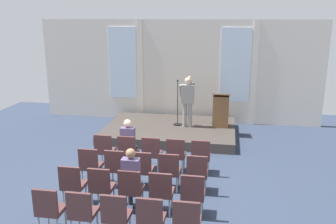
# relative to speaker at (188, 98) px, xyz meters

# --- Properties ---
(ground_plane) EXTENTS (15.28, 15.28, 0.00)m
(ground_plane) POSITION_rel_speaker_xyz_m (-0.57, -4.18, -1.27)
(ground_plane) COLOR #2D384C
(rear_partition) EXTENTS (10.47, 0.14, 3.78)m
(rear_partition) POSITION_rel_speaker_xyz_m (-0.55, 1.70, 0.63)
(rear_partition) COLOR silver
(rear_partition) RESTS_ON ground
(stage_platform) EXTENTS (4.30, 2.97, 0.30)m
(stage_platform) POSITION_rel_speaker_xyz_m (-0.57, -0.09, -1.12)
(stage_platform) COLOR #3F3833
(stage_platform) RESTS_ON ground
(speaker) EXTENTS (0.51, 0.69, 1.66)m
(speaker) POSITION_rel_speaker_xyz_m (0.00, 0.00, 0.00)
(speaker) COLOR gray
(speaker) RESTS_ON stage_platform
(mic_stand) EXTENTS (0.28, 0.28, 1.55)m
(mic_stand) POSITION_rel_speaker_xyz_m (-0.35, 0.12, -0.63)
(mic_stand) COLOR black
(mic_stand) RESTS_ON stage_platform
(lectern) EXTENTS (0.60, 0.48, 1.16)m
(lectern) POSITION_rel_speaker_xyz_m (1.09, 0.18, -0.41)
(lectern) COLOR brown
(lectern) RESTS_ON stage_platform
(chair_r0_c0) EXTENTS (0.46, 0.44, 0.94)m
(chair_r0_c0) POSITION_rel_speaker_xyz_m (-1.83, -3.02, -0.74)
(chair_r0_c0) COLOR #99999E
(chair_r0_c0) RESTS_ON ground
(chair_r0_c1) EXTENTS (0.46, 0.44, 0.94)m
(chair_r0_c1) POSITION_rel_speaker_xyz_m (-1.20, -3.02, -0.74)
(chair_r0_c1) COLOR #99999E
(chair_r0_c1) RESTS_ON ground
(audience_r0_c1) EXTENTS (0.36, 0.39, 1.34)m
(audience_r0_c1) POSITION_rel_speaker_xyz_m (-1.20, -2.94, -0.53)
(audience_r0_c1) COLOR #2D2D33
(audience_r0_c1) RESTS_ON ground
(chair_r0_c2) EXTENTS (0.46, 0.44, 0.94)m
(chair_r0_c2) POSITION_rel_speaker_xyz_m (-0.57, -3.02, -0.74)
(chair_r0_c2) COLOR #99999E
(chair_r0_c2) RESTS_ON ground
(chair_r0_c3) EXTENTS (0.46, 0.44, 0.94)m
(chair_r0_c3) POSITION_rel_speaker_xyz_m (0.06, -3.02, -0.74)
(chair_r0_c3) COLOR #99999E
(chair_r0_c3) RESTS_ON ground
(chair_r0_c4) EXTENTS (0.46, 0.44, 0.94)m
(chair_r0_c4) POSITION_rel_speaker_xyz_m (0.69, -3.02, -0.74)
(chair_r0_c4) COLOR #99999E
(chair_r0_c4) RESTS_ON ground
(chair_r1_c0) EXTENTS (0.46, 0.44, 0.94)m
(chair_r1_c0) POSITION_rel_speaker_xyz_m (-1.83, -4.03, -0.74)
(chair_r1_c0) COLOR #99999E
(chair_r1_c0) RESTS_ON ground
(chair_r1_c1) EXTENTS (0.46, 0.44, 0.94)m
(chair_r1_c1) POSITION_rel_speaker_xyz_m (-1.20, -4.03, -0.74)
(chair_r1_c1) COLOR #99999E
(chair_r1_c1) RESTS_ON ground
(chair_r1_c2) EXTENTS (0.46, 0.44, 0.94)m
(chair_r1_c2) POSITION_rel_speaker_xyz_m (-0.57, -4.03, -0.74)
(chair_r1_c2) COLOR #99999E
(chair_r1_c2) RESTS_ON ground
(chair_r1_c3) EXTENTS (0.46, 0.44, 0.94)m
(chair_r1_c3) POSITION_rel_speaker_xyz_m (0.06, -4.03, -0.74)
(chair_r1_c3) COLOR #99999E
(chair_r1_c3) RESTS_ON ground
(chair_r1_c4) EXTENTS (0.46, 0.44, 0.94)m
(chair_r1_c4) POSITION_rel_speaker_xyz_m (0.69, -4.03, -0.74)
(chair_r1_c4) COLOR #99999E
(chair_r1_c4) RESTS_ON ground
(chair_r2_c0) EXTENTS (0.46, 0.44, 0.94)m
(chair_r2_c0) POSITION_rel_speaker_xyz_m (-1.83, -5.04, -0.74)
(chair_r2_c0) COLOR #99999E
(chair_r2_c0) RESTS_ON ground
(chair_r2_c1) EXTENTS (0.46, 0.44, 0.94)m
(chair_r2_c1) POSITION_rel_speaker_xyz_m (-1.20, -5.04, -0.74)
(chair_r2_c1) COLOR #99999E
(chair_r2_c1) RESTS_ON ground
(chair_r2_c2) EXTENTS (0.46, 0.44, 0.94)m
(chair_r2_c2) POSITION_rel_speaker_xyz_m (-0.57, -5.04, -0.74)
(chair_r2_c2) COLOR #99999E
(chair_r2_c2) RESTS_ON ground
(audience_r2_c2) EXTENTS (0.36, 0.39, 1.35)m
(audience_r2_c2) POSITION_rel_speaker_xyz_m (-0.57, -4.96, -0.52)
(audience_r2_c2) COLOR #2D2D33
(audience_r2_c2) RESTS_ON ground
(chair_r2_c3) EXTENTS (0.46, 0.44, 0.94)m
(chair_r2_c3) POSITION_rel_speaker_xyz_m (0.06, -5.04, -0.74)
(chair_r2_c3) COLOR #99999E
(chair_r2_c3) RESTS_ON ground
(chair_r2_c4) EXTENTS (0.46, 0.44, 0.94)m
(chair_r2_c4) POSITION_rel_speaker_xyz_m (0.69, -5.04, -0.74)
(chair_r2_c4) COLOR #99999E
(chair_r2_c4) RESTS_ON ground
(chair_r3_c0) EXTENTS (0.46, 0.44, 0.94)m
(chair_r3_c0) POSITION_rel_speaker_xyz_m (-1.83, -6.05, -0.74)
(chair_r3_c0) COLOR #99999E
(chair_r3_c0) RESTS_ON ground
(chair_r3_c1) EXTENTS (0.46, 0.44, 0.94)m
(chair_r3_c1) POSITION_rel_speaker_xyz_m (-1.20, -6.05, -0.74)
(chair_r3_c1) COLOR #99999E
(chair_r3_c1) RESTS_ON ground
(chair_r3_c2) EXTENTS (0.46, 0.44, 0.94)m
(chair_r3_c2) POSITION_rel_speaker_xyz_m (-0.57, -6.05, -0.74)
(chair_r3_c2) COLOR #99999E
(chair_r3_c2) RESTS_ON ground
(chair_r3_c3) EXTENTS (0.46, 0.44, 0.94)m
(chair_r3_c3) POSITION_rel_speaker_xyz_m (0.06, -6.05, -0.74)
(chair_r3_c3) COLOR #99999E
(chair_r3_c3) RESTS_ON ground
(chair_r3_c4) EXTENTS (0.46, 0.44, 0.94)m
(chair_r3_c4) POSITION_rel_speaker_xyz_m (0.69, -6.05, -0.74)
(chair_r3_c4) COLOR #99999E
(chair_r3_c4) RESTS_ON ground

